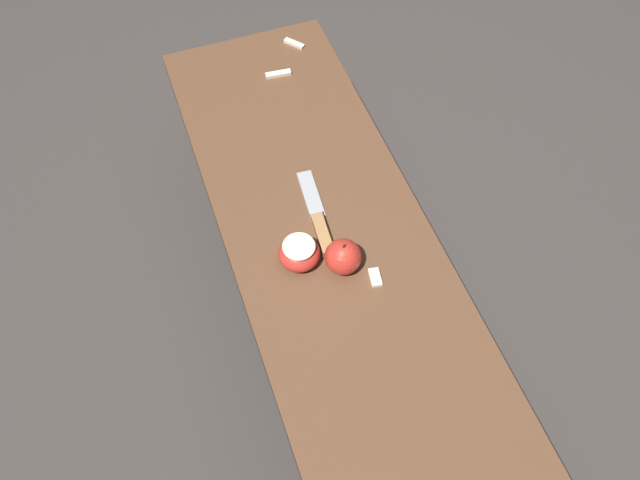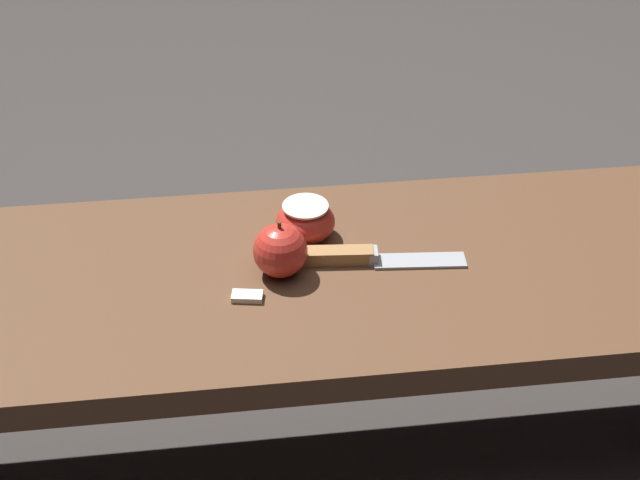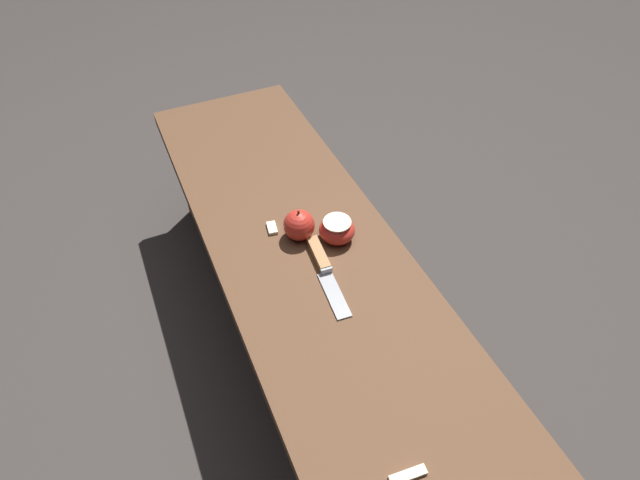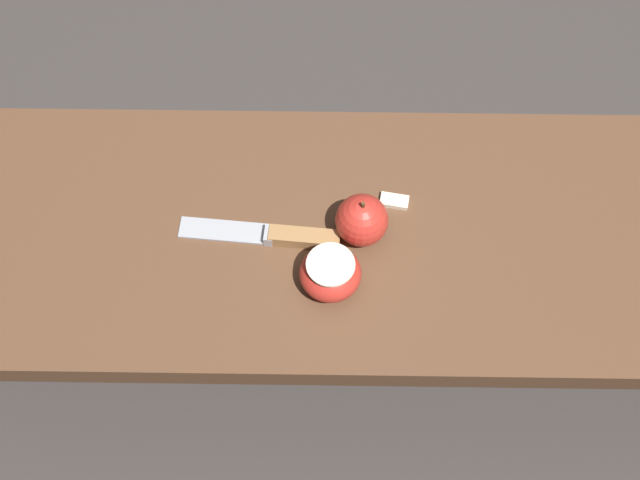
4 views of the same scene
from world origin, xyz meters
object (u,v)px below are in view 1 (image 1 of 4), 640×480
Objects in this scene: apple_whole at (345,256)px; apple_cut at (299,253)px; knife at (319,223)px; wooden_bench at (336,269)px.

apple_whole reaches higher than apple_cut.
apple_whole reaches higher than knife.
wooden_bench is 17.09× the size of apple_whole.
knife is 2.75× the size of apple_whole.
knife is 0.11m from apple_whole.
apple_whole is at bearing 7.61° from wooden_bench.
knife is 2.72× the size of apple_cut.
apple_whole is 0.09m from apple_cut.
apple_cut is at bearing -97.49° from wooden_bench.
knife reaches higher than wooden_bench.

